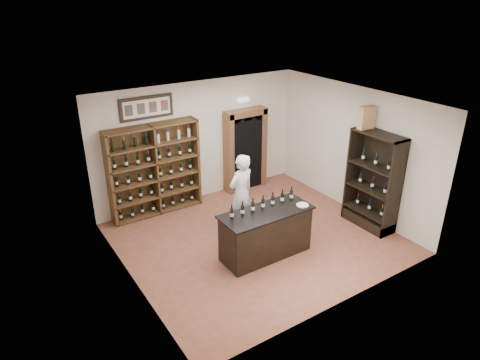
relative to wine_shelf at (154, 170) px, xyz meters
The scene contains 21 objects.
floor 2.89m from the wine_shelf, 60.87° to the right, with size 5.50×5.50×0.00m, color #984D3D.
ceiling 3.28m from the wine_shelf, 60.87° to the right, with size 5.50×5.50×0.00m, color white.
wall_back 1.37m from the wine_shelf, ahead, with size 5.50×0.04×3.00m, color silver.
wall_left 2.78m from the wine_shelf, 121.86° to the right, with size 0.04×5.00×3.00m, color silver.
wall_right 4.69m from the wine_shelf, 29.94° to the right, with size 0.04×5.00×3.00m, color silver.
wine_shelf is the anchor object (origin of this frame).
framed_picture 1.46m from the wine_shelf, 90.00° to the left, with size 1.25×0.04×0.52m, color black.
arched_doorway 2.55m from the wine_shelf, ahead, with size 1.17×0.35×2.17m.
emergency_light 2.86m from the wine_shelf, ahead, with size 0.30×0.10×0.10m, color white.
tasting_counter 3.19m from the wine_shelf, 69.44° to the right, with size 1.88×0.78×1.00m.
counter_bottle_0 2.84m from the wine_shelf, 82.31° to the right, with size 0.07×0.07×0.30m.
counter_bottle_1 2.88m from the wine_shelf, 77.58° to the right, with size 0.07×0.07×0.30m.
counter_bottle_2 2.94m from the wine_shelf, 73.01° to the right, with size 0.07×0.07×0.30m.
counter_bottle_3 3.02m from the wine_shelf, 68.66° to the right, with size 0.07×0.07×0.30m.
counter_bottle_4 3.12m from the wine_shelf, 64.55° to the right, with size 0.07×0.07×0.30m.
counter_bottle_5 3.23m from the wine_shelf, 60.70° to the right, with size 0.07×0.07×0.30m.
counter_bottle_6 3.35m from the wine_shelf, 57.12° to the right, with size 0.07×0.07×0.30m.
side_cabinet 5.02m from the wine_shelf, 40.21° to the right, with size 0.48×1.20×2.20m.
shopkeeper 2.22m from the wine_shelf, 56.27° to the right, with size 0.66×0.43×1.80m, color silver.
plate 3.64m from the wine_shelf, 59.45° to the right, with size 0.24×0.24×0.02m, color silver.
wine_crate 4.92m from the wine_shelf, 37.11° to the right, with size 0.35×0.15×0.50m, color tan.
Camera 1 is at (-4.64, -6.48, 4.98)m, focal length 32.00 mm.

